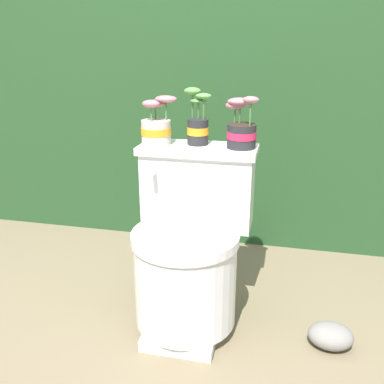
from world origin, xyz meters
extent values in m
plane|color=#75664C|center=(0.00, 0.00, 0.00)|extent=(12.00, 12.00, 0.00)
cube|color=#234723|center=(0.00, 1.35, 0.81)|extent=(2.90, 1.01, 1.62)
cube|color=silver|center=(0.06, 0.03, 0.02)|extent=(0.27, 0.36, 0.04)
cylinder|color=silver|center=(0.06, 0.03, 0.21)|extent=(0.39, 0.39, 0.34)
cylinder|color=silver|center=(0.06, 0.03, 0.40)|extent=(0.41, 0.41, 0.04)
cube|color=silver|center=(0.06, 0.26, 0.51)|extent=(0.45, 0.18, 0.30)
cube|color=silver|center=(0.06, 0.26, 0.68)|extent=(0.47, 0.21, 0.03)
cylinder|color=silver|center=(-0.10, 0.14, 0.61)|extent=(0.02, 0.05, 0.02)
cylinder|color=beige|center=(-0.11, 0.25, 0.74)|extent=(0.12, 0.12, 0.10)
cylinder|color=orange|center=(-0.11, 0.25, 0.75)|extent=(0.12, 0.12, 0.03)
cylinder|color=#332319|center=(-0.11, 0.25, 0.79)|extent=(0.11, 0.11, 0.01)
cylinder|color=#4C753D|center=(-0.13, 0.23, 0.82)|extent=(0.01, 0.01, 0.06)
ellipsoid|color=#B26B75|center=(-0.13, 0.23, 0.86)|extent=(0.07, 0.05, 0.03)
cylinder|color=#4C753D|center=(-0.12, 0.28, 0.82)|extent=(0.01, 0.01, 0.05)
ellipsoid|color=#B26B75|center=(-0.12, 0.28, 0.85)|extent=(0.09, 0.06, 0.03)
cylinder|color=#4C753D|center=(-0.08, 0.27, 0.83)|extent=(0.01, 0.01, 0.07)
ellipsoid|color=#B26B75|center=(-0.08, 0.27, 0.87)|extent=(0.09, 0.06, 0.03)
cylinder|color=#262628|center=(0.05, 0.28, 0.75)|extent=(0.08, 0.08, 0.10)
cylinder|color=orange|center=(0.05, 0.28, 0.75)|extent=(0.09, 0.09, 0.03)
cylinder|color=#332319|center=(0.05, 0.28, 0.79)|extent=(0.08, 0.08, 0.01)
cylinder|color=#4C753D|center=(0.02, 0.31, 0.85)|extent=(0.01, 0.01, 0.10)
ellipsoid|color=#569342|center=(0.02, 0.31, 0.90)|extent=(0.07, 0.05, 0.03)
cylinder|color=#4C753D|center=(0.07, 0.28, 0.84)|extent=(0.01, 0.01, 0.08)
ellipsoid|color=#569342|center=(0.07, 0.28, 0.89)|extent=(0.06, 0.04, 0.02)
cylinder|color=#4C753D|center=(0.05, 0.30, 0.83)|extent=(0.01, 0.01, 0.06)
ellipsoid|color=#569342|center=(0.05, 0.30, 0.87)|extent=(0.07, 0.05, 0.02)
cylinder|color=#262628|center=(0.23, 0.26, 0.74)|extent=(0.11, 0.11, 0.09)
cylinder|color=#D1234C|center=(0.23, 0.26, 0.75)|extent=(0.11, 0.11, 0.03)
cylinder|color=#332319|center=(0.23, 0.26, 0.78)|extent=(0.10, 0.10, 0.01)
cylinder|color=#4C753D|center=(0.21, 0.28, 0.83)|extent=(0.01, 0.01, 0.07)
ellipsoid|color=#B26B75|center=(0.21, 0.28, 0.87)|extent=(0.10, 0.07, 0.03)
cylinder|color=#4C753D|center=(0.26, 0.24, 0.83)|extent=(0.01, 0.01, 0.09)
ellipsoid|color=#B26B75|center=(0.26, 0.24, 0.88)|extent=(0.06, 0.04, 0.03)
cylinder|color=#4C753D|center=(0.19, 0.29, 0.82)|extent=(0.01, 0.01, 0.06)
ellipsoid|color=#B26B75|center=(0.19, 0.29, 0.85)|extent=(0.07, 0.05, 0.03)
ellipsoid|color=gray|center=(0.61, 0.04, 0.05)|extent=(0.17, 0.13, 0.09)
camera|label=1|loc=(0.40, -1.37, 1.09)|focal=40.00mm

